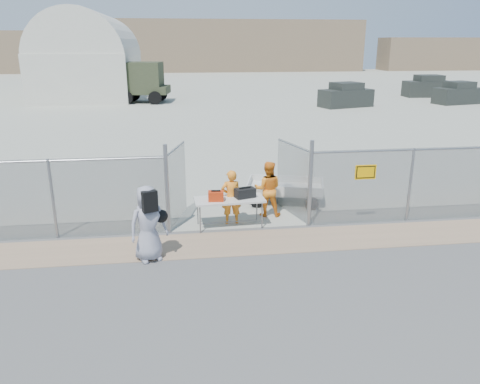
{
  "coord_description": "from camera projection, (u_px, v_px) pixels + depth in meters",
  "views": [
    {
      "loc": [
        -1.62,
        -10.26,
        5.06
      ],
      "look_at": [
        0.0,
        2.0,
        1.1
      ],
      "focal_mm": 35.0,
      "sensor_mm": 36.0,
      "label": 1
    }
  ],
  "objects": [
    {
      "name": "security_worker_right",
      "position": [
        268.0,
        189.0,
        14.1
      ],
      "size": [
        0.94,
        0.8,
        1.7
      ],
      "primitive_type": "imported",
      "rotation": [
        0.0,
        0.0,
        2.94
      ],
      "color": "orange",
      "rests_on": "ground"
    },
    {
      "name": "quonset_hangar",
      "position": [
        91.0,
        54.0,
        46.74
      ],
      "size": [
        9.0,
        18.0,
        8.0
      ],
      "primitive_type": null,
      "color": "beige",
      "rests_on": "ground"
    },
    {
      "name": "security_worker_left",
      "position": [
        231.0,
        197.0,
        13.47
      ],
      "size": [
        0.61,
        0.42,
        1.61
      ],
      "primitive_type": "imported",
      "rotation": [
        0.0,
        0.0,
        3.19
      ],
      "color": "orange",
      "rests_on": "ground"
    },
    {
      "name": "tarmac_inside",
      "position": [
        192.0,
        91.0,
        51.09
      ],
      "size": [
        160.0,
        80.0,
        0.01
      ],
      "primitive_type": "cube",
      "color": "#9EA191",
      "rests_on": "ground"
    },
    {
      "name": "folding_table",
      "position": [
        229.0,
        213.0,
        13.37
      ],
      "size": [
        2.02,
        0.94,
        0.84
      ],
      "primitive_type": null,
      "rotation": [
        0.0,
        0.0,
        0.06
      ],
      "color": "beige",
      "rests_on": "ground"
    },
    {
      "name": "parked_vehicle_near",
      "position": [
        346.0,
        95.0,
        38.26
      ],
      "size": [
        4.66,
        3.12,
        1.94
      ],
      "primitive_type": null,
      "rotation": [
        0.0,
        0.0,
        0.3
      ],
      "color": "#2A2E2A",
      "rests_on": "ground"
    },
    {
      "name": "ground",
      "position": [
        251.0,
        259.0,
        11.43
      ],
      "size": [
        160.0,
        160.0,
        0.0
      ],
      "primitive_type": "plane",
      "color": "#4A4A4A"
    },
    {
      "name": "utility_trailer",
      "position": [
        285.0,
        191.0,
        15.45
      ],
      "size": [
        3.5,
        2.41,
        0.77
      ],
      "primitive_type": null,
      "rotation": [
        0.0,
        0.0,
        -0.27
      ],
      "color": "beige",
      "rests_on": "ground"
    },
    {
      "name": "distant_hills",
      "position": [
        212.0,
        46.0,
        84.34
      ],
      "size": [
        140.0,
        6.0,
        9.0
      ],
      "primitive_type": null,
      "color": "#7F684F",
      "rests_on": "ground"
    },
    {
      "name": "orange_bag",
      "position": [
        216.0,
        196.0,
        13.04
      ],
      "size": [
        0.45,
        0.32,
        0.27
      ],
      "primitive_type": "cube",
      "rotation": [
        0.0,
        0.0,
        -0.08
      ],
      "color": "red",
      "rests_on": "folding_table"
    },
    {
      "name": "military_truck",
      "position": [
        127.0,
        83.0,
        40.91
      ],
      "size": [
        7.59,
        3.74,
        3.47
      ],
      "primitive_type": null,
      "rotation": [
        0.0,
        0.0,
        -0.15
      ],
      "color": "#333A24",
      "rests_on": "ground"
    },
    {
      "name": "dirt_strip",
      "position": [
        245.0,
        243.0,
        12.37
      ],
      "size": [
        44.0,
        1.6,
        0.01
      ],
      "primitive_type": "cube",
      "color": "#977B5F",
      "rests_on": "ground"
    },
    {
      "name": "parked_vehicle_mid",
      "position": [
        428.0,
        86.0,
        45.48
      ],
      "size": [
        4.61,
        2.28,
        2.04
      ],
      "primitive_type": null,
      "rotation": [
        0.0,
        0.0,
        -0.06
      ],
      "color": "#2A2E2A",
      "rests_on": "ground"
    },
    {
      "name": "parked_vehicle_far",
      "position": [
        458.0,
        93.0,
        40.25
      ],
      "size": [
        4.41,
        2.72,
        1.86
      ],
      "primitive_type": null,
      "rotation": [
        0.0,
        0.0,
        0.22
      ],
      "color": "#2A2E2A",
      "rests_on": "ground"
    },
    {
      "name": "chain_link_fence",
      "position": [
        240.0,
        192.0,
        12.98
      ],
      "size": [
        40.0,
        0.2,
        2.2
      ],
      "primitive_type": null,
      "color": "gray",
      "rests_on": "ground"
    },
    {
      "name": "visitor",
      "position": [
        148.0,
        223.0,
        11.16
      ],
      "size": [
        1.08,
        0.9,
        1.88
      ],
      "primitive_type": "imported",
      "rotation": [
        0.0,
        0.0,
        0.39
      ],
      "color": "#90909F",
      "rests_on": "ground"
    },
    {
      "name": "black_duffel",
      "position": [
        245.0,
        193.0,
        13.31
      ],
      "size": [
        0.63,
        0.48,
        0.27
      ],
      "primitive_type": "cube",
      "rotation": [
        0.0,
        0.0,
        0.3
      ],
      "color": "black",
      "rests_on": "folding_table"
    }
  ]
}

